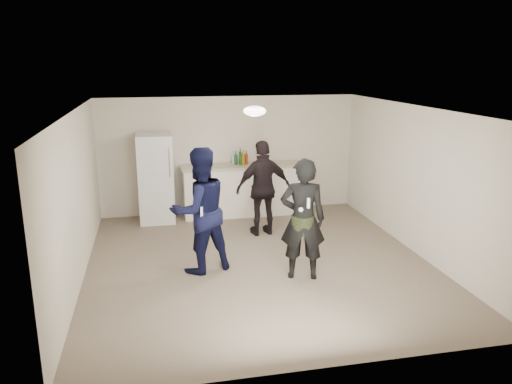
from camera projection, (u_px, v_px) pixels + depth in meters
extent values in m
plane|color=#6B5B4C|center=(258.00, 262.00, 8.22)|extent=(6.00, 6.00, 0.00)
plane|color=silver|center=(259.00, 110.00, 7.58)|extent=(6.00, 6.00, 0.00)
plane|color=beige|center=(229.00, 155.00, 10.74)|extent=(6.00, 0.00, 6.00)
plane|color=beige|center=(321.00, 261.00, 5.06)|extent=(6.00, 0.00, 6.00)
plane|color=beige|center=(77.00, 199.00, 7.35)|extent=(0.00, 6.00, 6.00)
plane|color=beige|center=(417.00, 181.00, 8.44)|extent=(0.00, 6.00, 6.00)
cube|color=white|center=(245.00, 191.00, 10.67)|extent=(2.60, 0.56, 1.05)
cube|color=#C8B29B|center=(245.00, 166.00, 10.53)|extent=(2.68, 0.64, 0.04)
cube|color=white|center=(156.00, 178.00, 10.13)|extent=(0.70, 0.70, 1.80)
cylinder|color=#B9B9BD|center=(170.00, 162.00, 9.74)|extent=(0.02, 0.02, 0.60)
ellipsoid|color=white|center=(255.00, 111.00, 7.88)|extent=(0.36, 0.36, 0.16)
cylinder|color=#B6B5BA|center=(197.00, 162.00, 10.34)|extent=(0.08, 0.08, 0.17)
imported|color=#0F1240|center=(200.00, 210.00, 7.68)|extent=(1.16, 1.03, 1.97)
imported|color=black|center=(303.00, 219.00, 7.44)|extent=(0.77, 0.60, 1.86)
cylinder|color=#2A391A|center=(303.00, 224.00, 7.46)|extent=(0.34, 0.34, 0.28)
imported|color=black|center=(263.00, 188.00, 9.35)|extent=(1.11, 0.57, 1.81)
cube|color=silver|center=(202.00, 212.00, 7.40)|extent=(0.04, 0.04, 0.15)
sphere|color=white|center=(209.00, 215.00, 7.47)|extent=(0.07, 0.07, 0.07)
cube|color=white|center=(308.00, 203.00, 7.12)|extent=(0.04, 0.04, 0.15)
sphere|color=white|center=(301.00, 210.00, 7.15)|extent=(0.07, 0.07, 0.07)
cylinder|color=#134429|center=(236.00, 160.00, 10.51)|extent=(0.07, 0.07, 0.21)
cylinder|color=#164E1C|center=(240.00, 158.00, 10.52)|extent=(0.06, 0.06, 0.27)
cylinder|color=maroon|center=(246.00, 159.00, 10.56)|extent=(0.08, 0.08, 0.21)
cylinder|color=#B4B9C0|center=(233.00, 160.00, 10.56)|extent=(0.07, 0.07, 0.19)
cylinder|color=#815D12|center=(243.00, 159.00, 10.45)|extent=(0.07, 0.07, 0.25)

